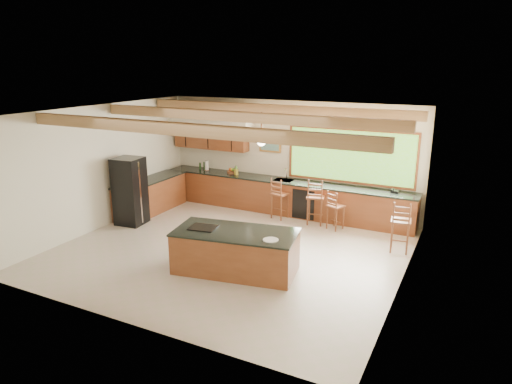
% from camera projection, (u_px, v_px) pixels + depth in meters
% --- Properties ---
extents(ground, '(7.20, 7.20, 0.00)m').
position_uv_depth(ground, '(231.00, 250.00, 9.99)').
color(ground, '#B8A799').
rests_on(ground, ground).
extents(room_shell, '(7.27, 6.54, 3.02)m').
position_uv_depth(room_shell, '(237.00, 145.00, 10.01)').
color(room_shell, beige).
rests_on(room_shell, ground).
extents(counter_run, '(7.12, 3.10, 1.22)m').
position_uv_depth(counter_run, '(250.00, 196.00, 12.38)').
color(counter_run, brown).
rests_on(counter_run, ground).
extents(island, '(2.53, 1.51, 0.85)m').
position_uv_depth(island, '(236.00, 251.00, 8.90)').
color(island, brown).
rests_on(island, ground).
extents(refrigerator, '(0.73, 0.71, 1.70)m').
position_uv_depth(refrigerator, '(130.00, 191.00, 11.43)').
color(refrigerator, black).
rests_on(refrigerator, ground).
extents(bar_stool_a, '(0.47, 0.47, 1.10)m').
position_uv_depth(bar_stool_a, '(279.00, 195.00, 11.82)').
color(bar_stool_a, brown).
rests_on(bar_stool_a, ground).
extents(bar_stool_b, '(0.50, 0.50, 1.19)m').
position_uv_depth(bar_stool_b, '(315.00, 198.00, 11.38)').
color(bar_stool_b, brown).
rests_on(bar_stool_b, ground).
extents(bar_stool_c, '(0.46, 0.46, 0.99)m').
position_uv_depth(bar_stool_c, '(335.00, 207.00, 11.06)').
color(bar_stool_c, brown).
rests_on(bar_stool_c, ground).
extents(bar_stool_d, '(0.46, 0.46, 1.15)m').
position_uv_depth(bar_stool_d, '(401.00, 222.00, 9.71)').
color(bar_stool_d, brown).
rests_on(bar_stool_d, ground).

